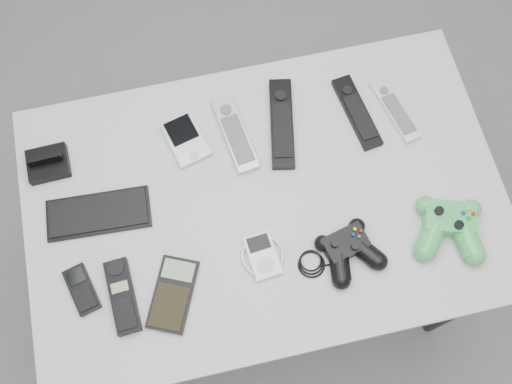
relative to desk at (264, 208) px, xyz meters
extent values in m
plane|color=slate|center=(-0.04, -0.08, -0.69)|extent=(3.50, 3.50, 0.00)
cube|color=#9B9A9D|center=(0.00, 0.00, 0.05)|extent=(1.13, 0.72, 0.03)
cylinder|color=black|center=(0.51, -0.31, -0.33)|extent=(0.04, 0.04, 0.72)
cylinder|color=black|center=(-0.51, 0.31, -0.33)|extent=(0.04, 0.04, 0.72)
cylinder|color=black|center=(0.51, 0.31, -0.33)|extent=(0.04, 0.04, 0.72)
cube|color=black|center=(-0.39, 0.05, 0.07)|extent=(0.25, 0.11, 0.01)
cube|color=black|center=(-0.49, 0.20, 0.09)|extent=(0.10, 0.09, 0.05)
cube|color=#AAABB2|center=(-0.15, 0.19, 0.08)|extent=(0.11, 0.14, 0.02)
cube|color=#AAABB2|center=(-0.03, 0.18, 0.08)|extent=(0.08, 0.22, 0.02)
cube|color=black|center=(0.08, 0.18, 0.08)|extent=(0.10, 0.25, 0.02)
cube|color=black|center=(0.27, 0.17, 0.08)|extent=(0.08, 0.21, 0.02)
cube|color=silver|center=(0.37, 0.16, 0.07)|extent=(0.08, 0.19, 0.02)
cube|color=black|center=(-0.45, -0.12, 0.07)|extent=(0.08, 0.12, 0.02)
cube|color=black|center=(-0.36, -0.16, 0.08)|extent=(0.06, 0.17, 0.03)
cube|color=black|center=(-0.25, -0.18, 0.07)|extent=(0.14, 0.19, 0.02)
cube|color=silver|center=(-0.04, -0.14, 0.07)|extent=(0.11, 0.11, 0.02)
camera|label=1|loc=(-0.13, -0.46, 1.39)|focal=42.00mm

